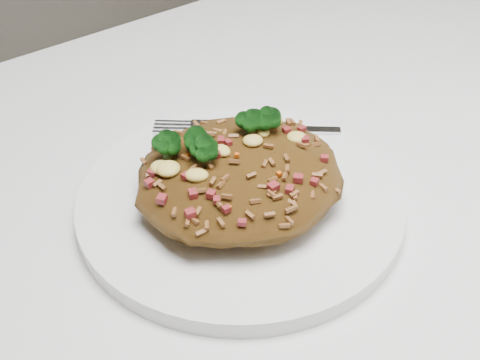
{
  "coord_description": "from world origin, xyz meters",
  "views": [
    {
      "loc": [
        -0.21,
        -0.25,
        1.09
      ],
      "look_at": [
        0.03,
        0.06,
        0.78
      ],
      "focal_mm": 50.0,
      "sensor_mm": 36.0,
      "label": 1
    }
  ],
  "objects_px": {
    "dining_table": "(262,350)",
    "plate": "(240,202)",
    "fried_rice": "(239,167)",
    "fork": "(256,129)"
  },
  "relations": [
    {
      "from": "dining_table",
      "to": "fried_rice",
      "type": "height_order",
      "value": "fried_rice"
    },
    {
      "from": "dining_table",
      "to": "fried_rice",
      "type": "relative_size",
      "value": 7.53
    },
    {
      "from": "fried_rice",
      "to": "fork",
      "type": "distance_m",
      "value": 0.09
    },
    {
      "from": "plate",
      "to": "fried_rice",
      "type": "xyz_separation_m",
      "value": [
        -0.0,
        0.0,
        0.03
      ]
    },
    {
      "from": "dining_table",
      "to": "plate",
      "type": "relative_size",
      "value": 4.8
    },
    {
      "from": "dining_table",
      "to": "plate",
      "type": "xyz_separation_m",
      "value": [
        0.03,
        0.06,
        0.1
      ]
    },
    {
      "from": "dining_table",
      "to": "fried_rice",
      "type": "distance_m",
      "value": 0.15
    },
    {
      "from": "dining_table",
      "to": "fork",
      "type": "height_order",
      "value": "fork"
    },
    {
      "from": "plate",
      "to": "fried_rice",
      "type": "bearing_deg",
      "value": 98.13
    },
    {
      "from": "dining_table",
      "to": "plate",
      "type": "bearing_deg",
      "value": 66.89
    }
  ]
}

